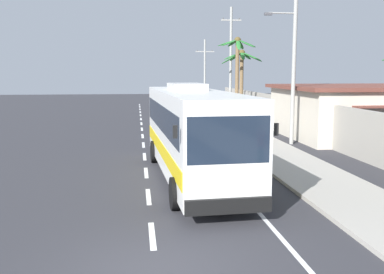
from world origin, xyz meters
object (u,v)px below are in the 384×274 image
palm_second (242,70)px  roadside_building (383,111)px  pedestrian_near_kerb (256,122)px  utility_pole_mid (293,54)px  motorcycle_beside_bus (201,131)px  palm_fourth (237,63)px  coach_bus_foreground (192,130)px  utility_pole_distant (205,72)px  utility_pole_far (231,61)px

palm_second → roadside_building: (6.98, -11.45, -2.76)m
roadside_building → pedestrian_near_kerb: bearing=175.2°
pedestrian_near_kerb → utility_pole_mid: size_ratio=0.16×
motorcycle_beside_bus → palm_second: palm_second is taller
utility_pole_mid → palm_fourth: size_ratio=1.40×
coach_bus_foreground → palm_second: palm_second is taller
palm_fourth → roadside_building: (8.06, -8.54, -3.34)m
palm_fourth → roadside_building: size_ratio=0.53×
coach_bus_foreground → utility_pole_distant: 39.26m
utility_pole_far → palm_second: utility_pole_far is taller
utility_pole_far → utility_pole_mid: bearing=-88.5°
coach_bus_foreground → palm_second: size_ratio=1.84×
roadside_building → coach_bus_foreground: bearing=-144.9°
coach_bus_foreground → roadside_building: coach_bus_foreground is taller
palm_fourth → pedestrian_near_kerb: bearing=-93.6°
palm_second → coach_bus_foreground: bearing=-108.6°
utility_pole_distant → palm_fourth: utility_pole_distant is taller
utility_pole_distant → palm_second: (0.66, -17.23, 0.09)m
utility_pole_far → pedestrian_near_kerb: bearing=-94.4°
utility_pole_mid → palm_second: utility_pole_mid is taller
coach_bus_foreground → utility_pole_mid: (6.98, 7.76, 3.39)m
coach_bus_foreground → pedestrian_near_kerb: coach_bus_foreground is taller
motorcycle_beside_bus → utility_pole_mid: utility_pole_mid is taller
pedestrian_near_kerb → palm_second: palm_second is taller
pedestrian_near_kerb → palm_fourth: size_ratio=0.23×
coach_bus_foreground → palm_fourth: bearing=71.7°
roadside_building → palm_second: bearing=121.4°
palm_second → roadside_building: 13.69m
utility_pole_distant → palm_fourth: bearing=-91.2°
pedestrian_near_kerb → utility_pole_distant: bearing=159.3°
utility_pole_mid → palm_second: 13.67m
utility_pole_mid → utility_pole_far: size_ratio=0.98×
pedestrian_near_kerb → utility_pole_far: size_ratio=0.16×
palm_second → palm_fourth: 3.16m
coach_bus_foreground → palm_second: (7.19, 21.40, 2.51)m
palm_second → utility_pole_far: bearing=109.0°
utility_pole_far → roadside_building: size_ratio=0.75×
coach_bus_foreground → motorcycle_beside_bus: (1.74, 9.44, -1.35)m
coach_bus_foreground → utility_pole_distant: bearing=80.4°
utility_pole_far → palm_second: size_ratio=1.62×
pedestrian_near_kerb → palm_fourth: bearing=157.6°
utility_pole_distant → palm_fourth: size_ratio=1.18×
utility_pole_mid → palm_fourth: (-0.88, 10.74, -0.30)m
utility_pole_far → roadside_building: utility_pole_far is taller
utility_pole_distant → coach_bus_foreground: bearing=-99.6°
utility_pole_far → utility_pole_distant: (-0.04, 15.44, -0.90)m
motorcycle_beside_bus → pedestrian_near_kerb: 4.08m
roadside_building → utility_pole_mid: bearing=-163.0°
motorcycle_beside_bus → palm_second: 13.70m
palm_fourth → roadside_building: 12.21m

